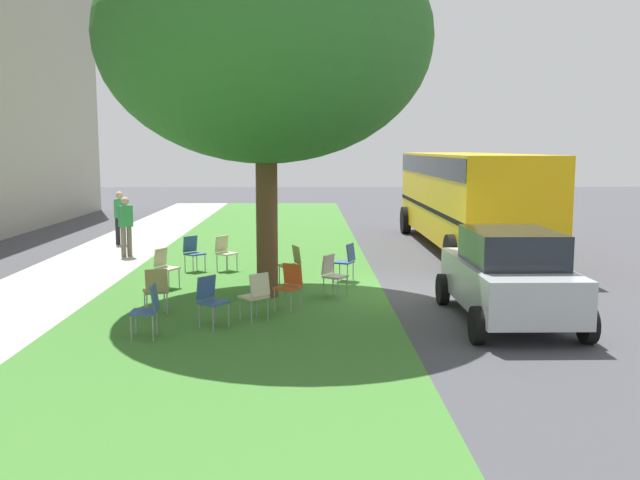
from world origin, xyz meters
The scene contains 19 objects.
ground centered at (0.00, 0.00, 0.00)m, with size 80.00×80.00×0.00m, color #424247.
grass_verge centered at (0.00, 3.20, 0.00)m, with size 48.00×6.00×0.01m, color #3D752D.
sidewalk_strip centered at (0.00, 7.60, 0.00)m, with size 48.00×2.80×0.01m, color #ADA89E.
street_tree centered at (-0.32, 2.66, 5.17)m, with size 6.62×6.62×7.63m.
chair_0 centered at (-1.95, 4.60, 0.52)m, with size 0.54×0.53×0.88m.
chair_1 centered at (-1.56, 2.17, 0.52)m, with size 0.57×0.57×0.88m.
chair_2 centered at (1.30, 0.93, 0.52)m, with size 0.55×0.56×0.88m.
chair_3 centered at (-2.43, 2.74, 0.52)m, with size 0.59×0.59×0.88m.
chair_4 centered at (2.73, 3.89, 0.52)m, with size 0.58×0.59×0.88m.
chair_5 centered at (-0.43, 1.32, 0.52)m, with size 0.58×0.58×0.88m.
chair_6 centered at (2.68, 4.67, 0.52)m, with size 0.59×0.59×0.88m.
chair_7 centered at (0.87, 2.17, 0.52)m, with size 0.54×0.54×0.88m.
chair_8 centered at (-3.49, 4.40, 0.52)m, with size 0.43×0.44×0.88m.
chair_9 centered at (0.59, 4.95, 0.52)m, with size 0.56×0.56×0.88m.
chair_10 centered at (-2.78, 3.49, 0.52)m, with size 0.58×0.59×0.88m.
parked_car centered at (-2.54, -1.70, 0.84)m, with size 3.70×1.92×1.65m.
school_bus centered at (6.28, -2.97, 1.76)m, with size 10.40×2.80×2.88m.
pedestrian_0 centered at (5.06, 6.93, 0.93)m, with size 0.38×0.40×1.69m.
pedestrian_1 centered at (7.53, 7.75, 0.93)m, with size 0.29×0.40×1.69m.
Camera 1 is at (-14.44, 1.85, 3.06)m, focal length 39.00 mm.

